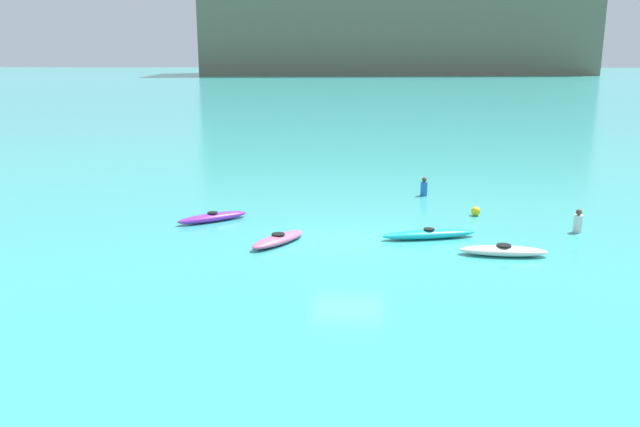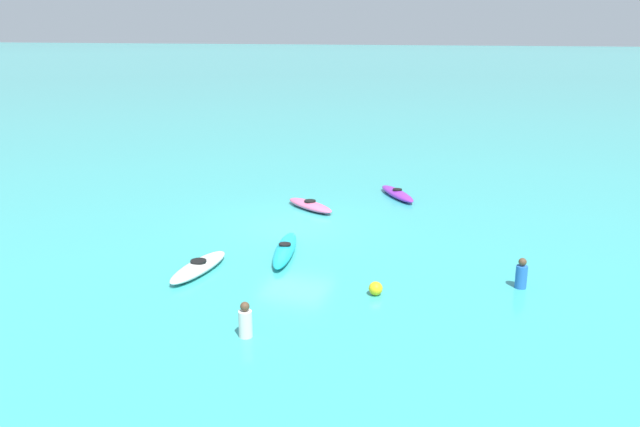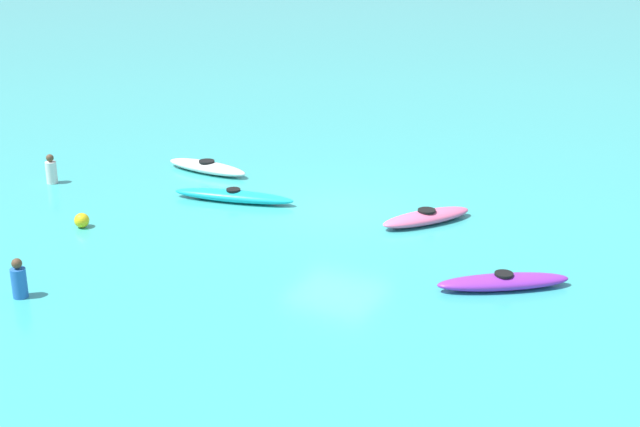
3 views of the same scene
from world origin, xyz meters
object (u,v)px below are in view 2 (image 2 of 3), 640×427
Objects in this scene: kayak_pink at (310,205)px; kayak_white at (199,267)px; kayak_purple at (397,194)px; buoy_yellow at (376,288)px; kayak_cyan at (285,250)px; person_near_shore at (245,322)px; person_by_kayaks at (521,275)px.

kayak_white is at bearing -7.26° from kayak_pink.
buoy_yellow is (10.58, 1.47, 0.03)m from kayak_purple.
buoy_yellow reaches higher than kayak_cyan.
person_near_shore reaches higher than kayak_pink.
buoy_yellow is at bearing 7.89° from kayak_purple.
kayak_white is (10.50, -3.94, 0.00)m from kayak_purple.
kayak_cyan is at bearing 139.52° from kayak_white.
person_near_shore reaches higher than kayak_cyan.
buoy_yellow is at bearing -65.30° from person_by_kayaks.
kayak_purple is 7.22× the size of buoy_yellow.
buoy_yellow is at bearing 144.53° from person_near_shore.
person_near_shore is (13.89, -0.90, 0.22)m from kayak_purple.
kayak_pink is at bearing -45.24° from kayak_purple.
kayak_purple is 13.92m from person_near_shore.
buoy_yellow is (2.30, 3.50, 0.03)m from kayak_cyan.
person_near_shore is 1.00× the size of person_by_kayaks.
kayak_pink is at bearing 172.74° from kayak_white.
kayak_white is 4.56m from person_near_shore.
person_by_kayaks is (-1.72, 3.75, 0.20)m from buoy_yellow.
kayak_purple and kayak_white have the same top height.
person_near_shore is at bearing -3.70° from kayak_purple.
buoy_yellow reaches higher than kayak_purple.
kayak_cyan is 2.93m from kayak_white.
buoy_yellow is (7.63, 4.44, 0.03)m from kayak_pink.
kayak_purple is 11.22m from kayak_white.
buoy_yellow reaches higher than kayak_pink.
person_by_kayaks is at bearing 100.23° from kayak_white.
kayak_cyan is 8.53m from kayak_purple.
person_near_shore reaches higher than buoy_yellow.
kayak_purple is 3.12× the size of person_by_kayaks.
person_by_kayaks is at bearing 85.47° from kayak_cyan.
buoy_yellow is 0.43× the size of person_by_kayaks.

